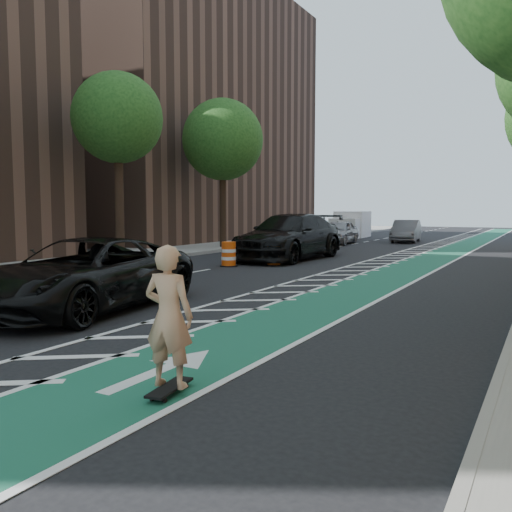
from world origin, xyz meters
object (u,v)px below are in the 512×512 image
Objects in this scene: skateboarder at (169,316)px; barrel_a at (229,255)px; suv_near at (85,274)px; suv_far at (289,237)px.

skateboarder is 14.19m from barrel_a.
suv_far reaches higher than suv_near.
skateboarder is 5.93m from suv_near.
skateboarder is 0.30× the size of suv_near.
barrel_a is at bearing -70.00° from skateboarder.
suv_far is at bearing 88.19° from suv_near.
suv_near is 12.88m from suv_far.
skateboarder is 0.25× the size of suv_far.
skateboarder is at bearing -42.00° from suv_near.
skateboarder is 1.78× the size of barrel_a.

